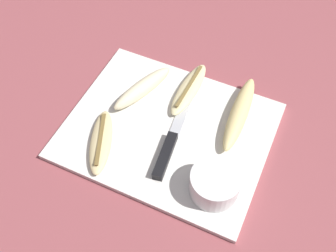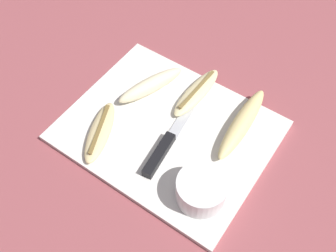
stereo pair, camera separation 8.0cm
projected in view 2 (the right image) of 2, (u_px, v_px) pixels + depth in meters
ground_plane at (168, 132)px, 0.81m from camera, size 4.00×4.00×0.00m
cutting_board at (168, 130)px, 0.81m from camera, size 0.41×0.33×0.01m
knife at (164, 147)px, 0.77m from camera, size 0.05×0.23×0.02m
banana_bright_far at (151, 85)px, 0.85m from camera, size 0.09×0.16×0.03m
banana_mellow_near at (100, 132)px, 0.79m from camera, size 0.10×0.15×0.02m
banana_golden_short at (242, 123)px, 0.79m from camera, size 0.05×0.20×0.03m
banana_soft_right at (198, 93)px, 0.85m from camera, size 0.04×0.16×0.02m
prep_bowl at (201, 190)px, 0.70m from camera, size 0.09×0.09×0.05m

